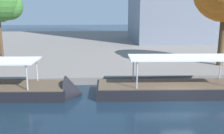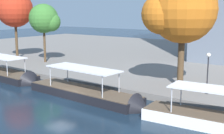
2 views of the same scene
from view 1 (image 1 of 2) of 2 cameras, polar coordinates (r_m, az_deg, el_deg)
ground_plane at (r=18.50m, az=16.04°, el=-8.88°), size 220.00×220.00×0.00m
dock_promenade at (r=50.34m, az=2.96°, el=5.52°), size 120.00×55.00×0.68m
tour_boat_0 at (r=21.61m, az=-23.30°, el=-5.34°), size 13.56×3.94×4.21m
tour_boat_1 at (r=21.32m, az=18.18°, el=-5.19°), size 14.88×3.78×4.36m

